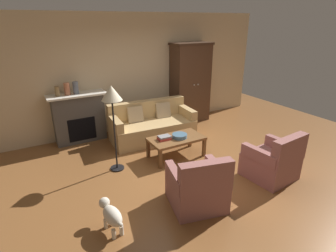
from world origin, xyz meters
The scene contains 15 objects.
ground_plane centered at (0.00, 0.00, 0.00)m, with size 9.60×9.60×0.00m, color brown.
back_wall centered at (0.00, 2.55, 1.40)m, with size 7.20×0.10×2.80m, color beige.
fireplace centered at (-1.55, 2.30, 0.57)m, with size 1.26×0.48×1.12m.
armoire centered at (1.40, 2.22, 1.05)m, with size 1.06×0.57×2.09m.
couch centered at (-0.07, 1.59, 0.32)m, with size 1.97×0.96×0.86m.
coffee_table centered at (-0.05, 0.53, 0.37)m, with size 1.10×0.60×0.42m.
fruit_bowl centered at (0.01, 0.50, 0.46)m, with size 0.30×0.30×0.08m, color slate.
book_stack centered at (-0.30, 0.57, 0.46)m, with size 0.26×0.19×0.08m.
mantel_vase_bronze centered at (-1.93, 2.28, 1.23)m, with size 0.10×0.10×0.21m, color olive.
mantel_vase_terracotta centered at (-1.73, 2.28, 1.25)m, with size 0.13×0.13×0.26m, color #A86042.
mantel_vase_slate centered at (-1.55, 2.28, 1.25)m, with size 0.12×0.12×0.27m, color #565B66.
armchair_near_left centered at (-0.60, -0.98, 0.32)m, with size 0.92×0.93×0.88m.
armchair_near_right centered at (1.00, -0.99, 0.32)m, with size 0.84×0.83×0.88m.
floor_lamp centered at (-1.27, 0.66, 1.38)m, with size 0.36×0.36×1.60m.
dog centered at (-1.87, -0.84, 0.25)m, with size 0.25×0.57×0.39m.
Camera 1 is at (-2.64, -3.70, 2.63)m, focal length 28.92 mm.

